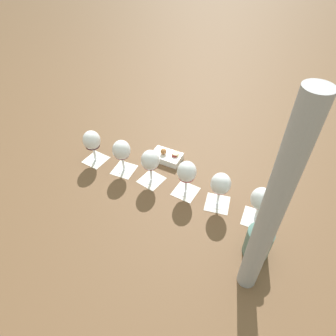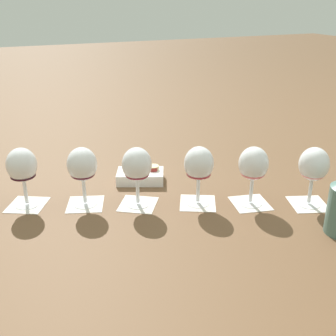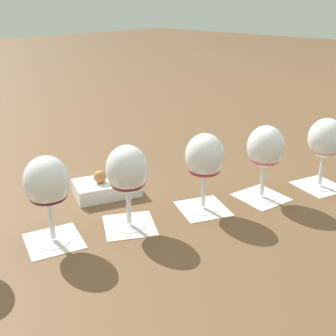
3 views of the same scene
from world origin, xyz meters
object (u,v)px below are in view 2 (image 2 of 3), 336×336
object	(u,v)px
wine_glass_5	(22,167)
snack_dish	(141,175)
wine_glass_4	(82,167)
wine_glass_3	(137,167)
wine_glass_0	(314,167)
wine_glass_2	(199,166)
wine_glass_1	(253,166)

from	to	relation	value
wine_glass_5	snack_dish	size ratio (longest dim) A/B	1.00
wine_glass_4	wine_glass_3	bearing A→B (deg)	156.42
wine_glass_0	wine_glass_3	bearing A→B (deg)	-23.36
wine_glass_2	snack_dish	world-z (taller)	wine_glass_2
wine_glass_1	wine_glass_5	bearing A→B (deg)	-22.64
wine_glass_1	wine_glass_3	size ratio (longest dim) A/B	1.00
wine_glass_3	snack_dish	xyz separation A→B (m)	(-0.06, -0.14, -0.09)
wine_glass_4	snack_dish	xyz separation A→B (m)	(-0.19, -0.08, -0.09)
wine_glass_3	wine_glass_0	bearing A→B (deg)	156.64
wine_glass_2	snack_dish	distance (m)	0.24
wine_glass_0	wine_glass_3	size ratio (longest dim) A/B	1.00
wine_glass_2	wine_glass_5	xyz separation A→B (m)	(0.43, -0.18, 0.00)
wine_glass_0	wine_glass_2	distance (m)	0.30
wine_glass_4	wine_glass_5	world-z (taller)	same
wine_glass_0	snack_dish	distance (m)	0.50
wine_glass_0	wine_glass_5	world-z (taller)	same
wine_glass_2	wine_glass_5	size ratio (longest dim) A/B	1.00
wine_glass_1	wine_glass_2	xyz separation A→B (m)	(0.13, -0.06, 0.00)
wine_glass_1	snack_dish	distance (m)	0.35
wine_glass_1	snack_dish	size ratio (longest dim) A/B	1.00
wine_glass_1	wine_glass_3	world-z (taller)	same
wine_glass_1	wine_glass_4	size ratio (longest dim) A/B	1.00
wine_glass_3	wine_glass_4	distance (m)	0.14
wine_glass_0	wine_glass_2	bearing A→B (deg)	-24.60
wine_glass_0	snack_dish	xyz separation A→B (m)	(0.37, -0.33, -0.09)
wine_glass_0	wine_glass_4	size ratio (longest dim) A/B	1.00
wine_glass_0	wine_glass_1	xyz separation A→B (m)	(0.14, -0.07, 0.00)
wine_glass_0	wine_glass_3	xyz separation A→B (m)	(0.43, -0.18, 0.00)
wine_glass_4	wine_glass_0	bearing A→B (deg)	156.59
wine_glass_2	wine_glass_3	xyz separation A→B (m)	(0.15, -0.06, -0.00)
wine_glass_0	wine_glass_3	world-z (taller)	same
wine_glass_3	snack_dish	bearing A→B (deg)	-112.97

